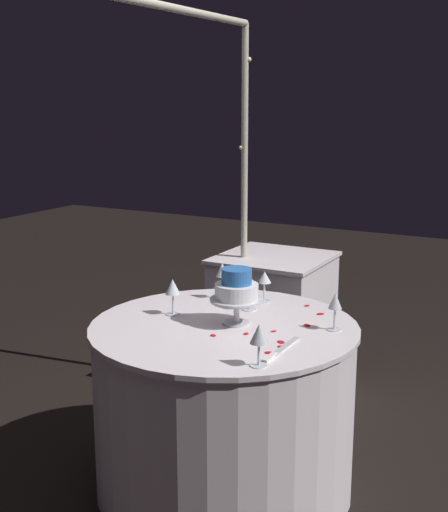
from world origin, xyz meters
TOP-DOWN VIEW (x-y plane):
  - ground_plane at (0.00, 0.00)m, footprint 12.00×12.00m
  - decorative_arch at (0.00, 0.40)m, footprint 1.96×0.06m
  - main_table at (0.00, 0.00)m, footprint 1.10×1.10m
  - side_table at (1.06, 0.26)m, footprint 0.59×0.59m
  - tiered_cake at (0.03, -0.04)m, footprint 0.22×0.22m
  - wine_glass_0 at (0.38, -0.00)m, footprint 0.06×0.06m
  - wine_glass_1 at (0.33, 0.19)m, footprint 0.06×0.06m
  - wine_glass_2 at (0.02, 0.26)m, footprint 0.06×0.06m
  - wine_glass_3 at (0.16, -0.42)m, footprint 0.06×0.06m
  - wine_glass_4 at (0.23, -0.00)m, footprint 0.06×0.06m
  - wine_glass_5 at (-0.34, -0.32)m, footprint 0.06×0.06m
  - cake_knife at (-0.17, -0.33)m, footprint 0.30×0.02m
  - rose_petal_0 at (-0.14, -0.03)m, footprint 0.03×0.04m
  - rose_petal_1 at (-0.06, -0.13)m, footprint 0.03×0.03m
  - rose_petal_2 at (0.41, -0.20)m, footprint 0.03×0.03m
  - rose_petal_3 at (0.38, 0.15)m, footprint 0.04×0.03m
  - rose_petal_4 at (-0.13, -0.31)m, footprint 0.03×0.03m
  - rose_petal_5 at (-0.08, -0.29)m, footprint 0.04×0.05m
  - rose_petal_6 at (0.15, -0.30)m, footprint 0.05×0.04m
  - rose_petal_7 at (0.02, -0.21)m, footprint 0.03×0.03m
  - rose_petal_8 at (0.32, -0.30)m, footprint 0.04×0.04m
  - rose_petal_9 at (-0.20, -0.30)m, footprint 0.03×0.04m

SIDE VIEW (x-z plane):
  - ground_plane at x=0.00m, z-range 0.00..0.00m
  - main_table at x=0.00m, z-range 0.00..0.73m
  - side_table at x=1.06m, z-range 0.00..0.78m
  - rose_petal_0 at x=-0.14m, z-range 0.73..0.73m
  - rose_petal_1 at x=-0.06m, z-range 0.73..0.73m
  - rose_petal_2 at x=0.41m, z-range 0.73..0.73m
  - rose_petal_3 at x=0.38m, z-range 0.73..0.73m
  - rose_petal_4 at x=-0.13m, z-range 0.73..0.73m
  - rose_petal_5 at x=-0.08m, z-range 0.73..0.73m
  - rose_petal_6 at x=0.15m, z-range 0.73..0.73m
  - rose_petal_7 at x=0.02m, z-range 0.73..0.73m
  - rose_petal_8 at x=0.32m, z-range 0.73..0.73m
  - rose_petal_9 at x=-0.20m, z-range 0.73..0.73m
  - cake_knife at x=-0.17m, z-range 0.73..0.74m
  - wine_glass_0 at x=0.38m, z-range 0.76..0.90m
  - wine_glass_3 at x=0.16m, z-range 0.76..0.92m
  - wine_glass_5 at x=-0.34m, z-range 0.76..0.91m
  - wine_glass_2 at x=0.02m, z-range 0.76..0.92m
  - wine_glass_4 at x=0.23m, z-range 0.76..0.93m
  - wine_glass_1 at x=0.33m, z-range 0.77..0.94m
  - tiered_cake at x=0.03m, z-range 0.76..0.99m
  - decorative_arch at x=0.00m, z-range 0.31..2.34m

